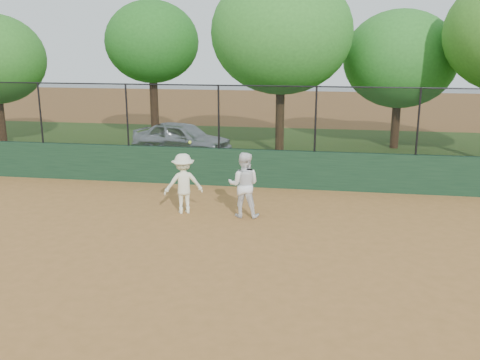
% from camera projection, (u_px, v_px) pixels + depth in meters
% --- Properties ---
extents(ground, '(80.00, 80.00, 0.00)m').
position_uv_depth(ground, '(186.00, 258.00, 11.40)').
color(ground, '#A36A34').
rests_on(ground, ground).
extents(back_wall, '(26.00, 0.20, 1.20)m').
position_uv_depth(back_wall, '(235.00, 168.00, 16.98)').
color(back_wall, '#1C3D24').
rests_on(back_wall, ground).
extents(grass_strip, '(36.00, 12.00, 0.01)m').
position_uv_depth(grass_strip, '(259.00, 149.00, 22.86)').
color(grass_strip, '#294816').
rests_on(grass_strip, ground).
extents(parked_car, '(4.34, 2.60, 1.38)m').
position_uv_depth(parked_car, '(182.00, 139.00, 21.50)').
color(parked_car, silver).
rests_on(parked_car, ground).
extents(player_second, '(0.85, 0.67, 1.73)m').
position_uv_depth(player_second, '(244.00, 185.00, 13.93)').
color(player_second, white).
rests_on(player_second, ground).
extents(player_main, '(1.20, 0.96, 2.03)m').
position_uv_depth(player_main, '(183.00, 184.00, 14.25)').
color(player_main, white).
rests_on(player_main, ground).
extents(fence_assembly, '(26.00, 0.06, 2.00)m').
position_uv_depth(fence_assembly, '(234.00, 116.00, 16.57)').
color(fence_assembly, black).
rests_on(fence_assembly, back_wall).
extents(tree_1, '(4.09, 3.72, 6.23)m').
position_uv_depth(tree_1, '(152.00, 42.00, 23.13)').
color(tree_1, '#3E2715').
rests_on(tree_1, ground).
extents(tree_2, '(5.52, 5.02, 7.20)m').
position_uv_depth(tree_2, '(281.00, 33.00, 20.73)').
color(tree_2, '#402C17').
rests_on(tree_2, ground).
extents(tree_3, '(4.70, 4.27, 5.80)m').
position_uv_depth(tree_3, '(400.00, 59.00, 22.25)').
color(tree_3, '#3F2715').
rests_on(tree_3, ground).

